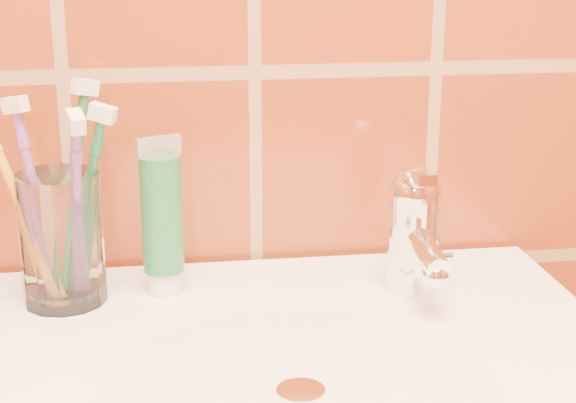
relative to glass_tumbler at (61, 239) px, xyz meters
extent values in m
cylinder|color=silver|center=(0.19, -0.20, -0.06)|extent=(0.30, 0.30, 0.00)
cylinder|color=white|center=(0.19, -0.20, -0.06)|extent=(0.04, 0.04, 0.00)
cylinder|color=white|center=(0.00, 0.00, 0.00)|extent=(0.10, 0.10, 0.12)
cylinder|color=white|center=(0.09, 0.01, -0.05)|extent=(0.03, 0.03, 0.02)
cylinder|color=#196A31|center=(0.09, 0.01, 0.02)|extent=(0.04, 0.04, 0.11)
cube|color=beige|center=(0.09, 0.01, 0.08)|extent=(0.04, 0.00, 0.02)
cylinder|color=white|center=(0.32, -0.02, -0.01)|extent=(0.05, 0.05, 0.09)
sphere|color=white|center=(0.32, -0.02, 0.03)|extent=(0.05, 0.05, 0.05)
cylinder|color=white|center=(0.32, -0.05, -0.01)|extent=(0.02, 0.09, 0.03)
cube|color=white|center=(0.32, -0.03, 0.05)|extent=(0.02, 0.06, 0.01)
camera|label=1|loc=(0.09, -0.76, 0.27)|focal=55.00mm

